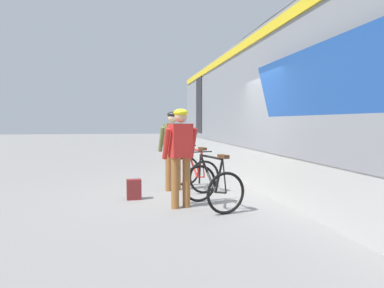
{
  "coord_description": "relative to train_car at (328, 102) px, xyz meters",
  "views": [
    {
      "loc": [
        -1.57,
        -7.2,
        1.53
      ],
      "look_at": [
        -0.2,
        0.52,
        1.05
      ],
      "focal_mm": 33.76,
      "sensor_mm": 36.0,
      "label": 1
    }
  ],
  "objects": [
    {
      "name": "ground_plane",
      "position": [
        -2.78,
        -0.13,
        -1.97
      ],
      "size": [
        80.0,
        80.0,
        0.0
      ],
      "primitive_type": "plane",
      "color": "gray"
    },
    {
      "name": "cyclist_far_in_red",
      "position": [
        -3.43,
        -1.03,
        -0.91
      ],
      "size": [
        0.66,
        0.42,
        1.76
      ],
      "color": "#935B2D",
      "rests_on": "ground"
    },
    {
      "name": "bicycle_near_red",
      "position": [
        -2.87,
        0.65,
        -1.56
      ],
      "size": [
        0.94,
        1.21,
        0.99
      ],
      "color": "black",
      "rests_on": "ground"
    },
    {
      "name": "backpack_on_platform",
      "position": [
        -4.25,
        -0.19,
        -1.77
      ],
      "size": [
        0.29,
        0.2,
        0.4
      ],
      "primitive_type": "cube",
      "rotation": [
        0.0,
        0.0,
        0.07
      ],
      "color": "maroon",
      "rests_on": "ground"
    },
    {
      "name": "cyclist_near_in_olive",
      "position": [
        -3.37,
        0.61,
        -0.91
      ],
      "size": [
        0.66,
        0.42,
        1.76
      ],
      "color": "#935B2D",
      "rests_on": "ground"
    },
    {
      "name": "bicycle_far_black",
      "position": [
        -2.89,
        -1.13,
        -1.56
      ],
      "size": [
        0.95,
        1.21,
        0.99
      ],
      "color": "black",
      "rests_on": "ground"
    },
    {
      "name": "train_car",
      "position": [
        0.0,
        0.0,
        0.0
      ],
      "size": [
        3.24,
        20.23,
        3.88
      ],
      "color": "gray",
      "rests_on": "ground"
    }
  ]
}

